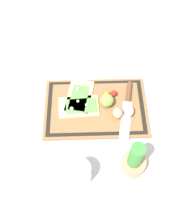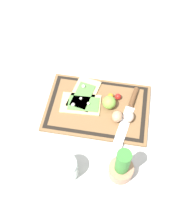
# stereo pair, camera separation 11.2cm
# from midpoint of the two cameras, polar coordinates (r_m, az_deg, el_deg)

# --- Properties ---
(ground_plane) EXTENTS (6.00, 6.00, 0.00)m
(ground_plane) POSITION_cam_midpoint_polar(r_m,az_deg,el_deg) (1.17, 3.05, 0.55)
(ground_plane) COLOR silver
(cutting_board) EXTENTS (0.46, 0.31, 0.02)m
(cutting_board) POSITION_cam_midpoint_polar(r_m,az_deg,el_deg) (1.16, 3.06, 0.74)
(cutting_board) COLOR brown
(cutting_board) RESTS_ON ground_plane
(pizza_slice_near) EXTENTS (0.14, 0.19, 0.02)m
(pizza_slice_near) POSITION_cam_midpoint_polar(r_m,az_deg,el_deg) (1.19, -0.03, 3.72)
(pizza_slice_near) COLOR #DBBC7F
(pizza_slice_near) RESTS_ON cutting_board
(pizza_slice_far) EXTENTS (0.18, 0.12, 0.02)m
(pizza_slice_far) POSITION_cam_midpoint_polar(r_m,az_deg,el_deg) (1.16, -0.47, 1.51)
(pizza_slice_far) COLOR #DBBC7F
(pizza_slice_far) RESTS_ON cutting_board
(knife) EXTENTS (0.08, 0.30, 0.02)m
(knife) POSITION_cam_midpoint_polar(r_m,az_deg,el_deg) (1.17, 10.27, 0.99)
(knife) COLOR silver
(knife) RESTS_ON cutting_board
(egg_brown) EXTENTS (0.04, 0.05, 0.04)m
(egg_brown) POSITION_cam_midpoint_polar(r_m,az_deg,el_deg) (1.12, 7.48, -1.19)
(egg_brown) COLOR tan
(egg_brown) RESTS_ON cutting_board
(egg_pink) EXTENTS (0.04, 0.05, 0.04)m
(egg_pink) POSITION_cam_midpoint_polar(r_m,az_deg,el_deg) (1.12, 9.99, -1.21)
(egg_pink) COLOR beige
(egg_pink) RESTS_ON cutting_board
(lime) EXTENTS (0.06, 0.06, 0.06)m
(lime) POSITION_cam_midpoint_polar(r_m,az_deg,el_deg) (1.14, 5.71, 1.85)
(lime) COLOR #7FB742
(lime) RESTS_ON cutting_board
(cherry_tomato_red) EXTENTS (0.03, 0.03, 0.03)m
(cherry_tomato_red) POSITION_cam_midpoint_polar(r_m,az_deg,el_deg) (1.18, 7.53, 3.12)
(cherry_tomato_red) COLOR red
(cherry_tomato_red) RESTS_ON cutting_board
(cherry_tomato_yellow) EXTENTS (0.03, 0.03, 0.03)m
(cherry_tomato_yellow) POSITION_cam_midpoint_polar(r_m,az_deg,el_deg) (1.18, 5.94, 3.31)
(cherry_tomato_yellow) COLOR orange
(cherry_tomato_yellow) RESTS_ON cutting_board
(herb_pot) EXTENTS (0.09, 0.09, 0.19)m
(herb_pot) POSITION_cam_midpoint_polar(r_m,az_deg,el_deg) (1.00, 8.86, -12.13)
(herb_pot) COLOR #AD7A5B
(herb_pot) RESTS_ON ground_plane
(sauce_jar) EXTENTS (0.09, 0.09, 0.09)m
(sauce_jar) POSITION_cam_midpoint_polar(r_m,az_deg,el_deg) (1.01, -3.26, -12.50)
(sauce_jar) COLOR silver
(sauce_jar) RESTS_ON ground_plane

